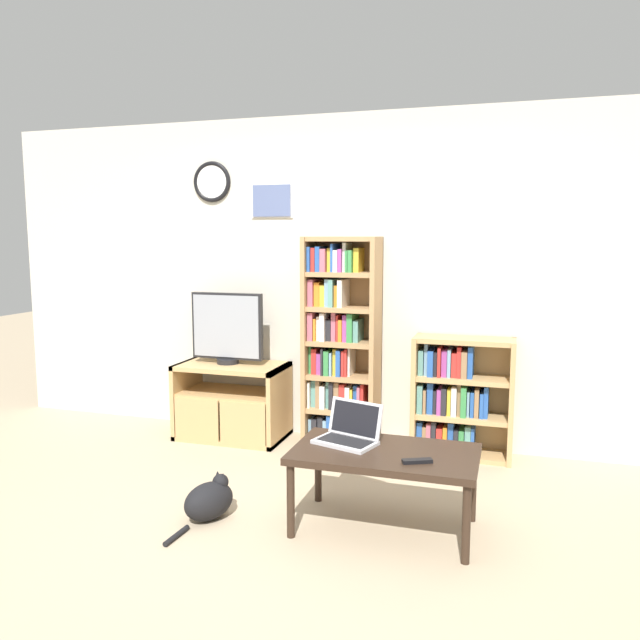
# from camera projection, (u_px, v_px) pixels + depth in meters

# --- Properties ---
(ground_plane) EXTENTS (18.00, 18.00, 0.00)m
(ground_plane) POSITION_uv_depth(u_px,v_px,m) (273.00, 536.00, 3.45)
(ground_plane) COLOR tan
(wall_back) EXTENTS (6.32, 0.09, 2.60)m
(wall_back) POSITION_uv_depth(u_px,v_px,m) (354.00, 279.00, 4.99)
(wall_back) COLOR beige
(wall_back) RESTS_ON ground_plane
(tv_stand) EXTENTS (0.87, 0.50, 0.62)m
(tv_stand) POSITION_uv_depth(u_px,v_px,m) (231.00, 401.00, 5.10)
(tv_stand) COLOR tan
(tv_stand) RESTS_ON ground_plane
(television) EXTENTS (0.61, 0.18, 0.58)m
(television) POSITION_uv_depth(u_px,v_px,m) (227.00, 328.00, 5.06)
(television) COLOR black
(television) RESTS_ON tv_stand
(bookshelf_tall) EXTENTS (0.58, 0.32, 1.65)m
(bookshelf_tall) POSITION_uv_depth(u_px,v_px,m) (339.00, 346.00, 4.90)
(bookshelf_tall) COLOR tan
(bookshelf_tall) RESTS_ON ground_plane
(bookshelf_short) EXTENTS (0.74, 0.31, 0.90)m
(bookshelf_short) POSITION_uv_depth(u_px,v_px,m) (456.00, 398.00, 4.68)
(bookshelf_short) COLOR tan
(bookshelf_short) RESTS_ON ground_plane
(coffee_table) EXTENTS (1.02, 0.59, 0.46)m
(coffee_table) POSITION_uv_depth(u_px,v_px,m) (385.00, 459.00, 3.48)
(coffee_table) COLOR #332319
(coffee_table) RESTS_ON ground_plane
(laptop) EXTENTS (0.40, 0.34, 0.23)m
(laptop) POSITION_uv_depth(u_px,v_px,m) (349.00, 432.00, 3.61)
(laptop) COLOR silver
(laptop) RESTS_ON coffee_table
(remote_near_laptop) EXTENTS (0.16, 0.11, 0.02)m
(remote_near_laptop) POSITION_uv_depth(u_px,v_px,m) (417.00, 461.00, 3.29)
(remote_near_laptop) COLOR black
(remote_near_laptop) RESTS_ON coffee_table
(cat) EXTENTS (0.32, 0.56, 0.26)m
(cat) POSITION_uv_depth(u_px,v_px,m) (210.00, 500.00, 3.65)
(cat) COLOR black
(cat) RESTS_ON ground_plane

